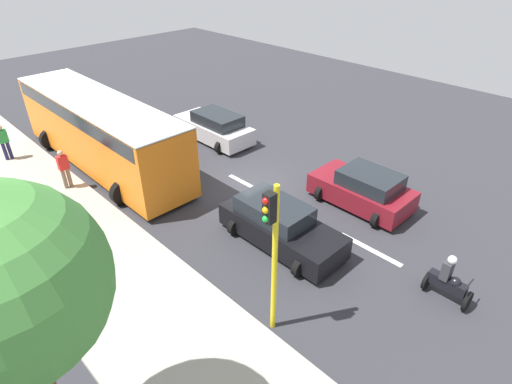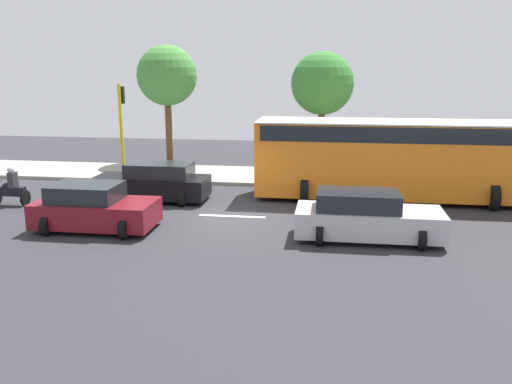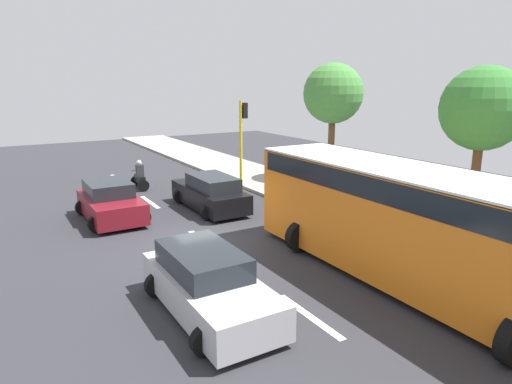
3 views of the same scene
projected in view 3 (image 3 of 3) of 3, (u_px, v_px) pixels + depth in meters
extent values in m
cube|color=#2D2D33|center=(204.00, 242.00, 15.67)|extent=(40.00, 60.00, 0.10)
cube|color=#9E998E|center=(355.00, 210.00, 19.11)|extent=(4.00, 60.00, 0.15)
cube|color=white|center=(309.00, 316.00, 10.65)|extent=(0.20, 2.40, 0.01)
cube|color=white|center=(204.00, 241.00, 15.66)|extent=(0.20, 2.40, 0.01)
cube|color=white|center=(150.00, 202.00, 20.67)|extent=(0.20, 2.40, 0.01)
cube|color=white|center=(117.00, 179.00, 25.67)|extent=(0.20, 2.40, 0.01)
cube|color=black|center=(210.00, 196.00, 19.51)|extent=(1.75, 4.53, 0.80)
cube|color=#1E2328|center=(213.00, 182.00, 19.05)|extent=(1.47, 2.53, 0.56)
cylinder|color=black|center=(180.00, 196.00, 20.43)|extent=(0.64, 0.22, 0.64)
cylinder|color=black|center=(211.00, 192.00, 21.19)|extent=(0.64, 0.22, 0.64)
cylinder|color=black|center=(208.00, 212.00, 17.94)|extent=(0.64, 0.22, 0.64)
cylinder|color=black|center=(242.00, 207.00, 18.70)|extent=(0.64, 0.22, 0.64)
cube|color=#B7B7BC|center=(210.00, 292.00, 10.64)|extent=(1.81, 4.49, 0.80)
cube|color=#1E2328|center=(203.00, 260.00, 10.78)|extent=(1.52, 2.51, 0.56)
cylinder|color=black|center=(272.00, 320.00, 9.86)|extent=(0.64, 0.22, 0.64)
cylinder|color=black|center=(205.00, 341.00, 9.07)|extent=(0.64, 0.22, 0.64)
cylinder|color=black|center=(213.00, 272.00, 12.33)|extent=(0.64, 0.22, 0.64)
cylinder|color=black|center=(157.00, 285.00, 11.55)|extent=(0.64, 0.22, 0.64)
cube|color=maroon|center=(111.00, 206.00, 17.91)|extent=(1.92, 3.91, 0.80)
cube|color=#1E2328|center=(108.00, 188.00, 18.01)|extent=(1.61, 2.19, 0.56)
cylinder|color=black|center=(142.00, 217.00, 17.32)|extent=(0.64, 0.22, 0.64)
cylinder|color=black|center=(97.00, 224.00, 16.47)|extent=(0.64, 0.22, 0.64)
cylinder|color=black|center=(125.00, 202.00, 19.47)|extent=(0.64, 0.22, 0.64)
cylinder|color=black|center=(83.00, 208.00, 18.62)|extent=(0.64, 0.22, 0.64)
cube|color=orange|center=(413.00, 227.00, 11.95)|extent=(2.50, 11.00, 2.90)
cube|color=black|center=(417.00, 186.00, 11.69)|extent=(2.52, 10.56, 0.60)
cube|color=white|center=(418.00, 172.00, 11.60)|extent=(2.50, 11.00, 0.08)
cylinder|color=black|center=(300.00, 237.00, 14.62)|extent=(1.00, 0.30, 1.00)
cylinder|color=black|center=(351.00, 226.00, 15.71)|extent=(1.00, 0.30, 1.00)
cylinder|color=black|center=(136.00, 181.00, 23.60)|extent=(0.60, 0.10, 0.60)
cylinder|color=black|center=(143.00, 186.00, 22.60)|extent=(0.60, 0.10, 0.60)
cube|color=black|center=(140.00, 179.00, 23.00)|extent=(0.28, 1.10, 0.36)
sphere|color=black|center=(138.00, 175.00, 23.12)|extent=(0.32, 0.32, 0.32)
cylinder|color=black|center=(136.00, 170.00, 23.37)|extent=(0.55, 0.04, 0.04)
cube|color=#333338|center=(140.00, 171.00, 22.81)|extent=(0.36, 0.24, 0.60)
sphere|color=silver|center=(139.00, 163.00, 22.75)|extent=(0.26, 0.26, 0.26)
cylinder|color=#72604C|center=(431.00, 240.00, 14.10)|extent=(0.16, 0.16, 0.85)
cylinder|color=#72604C|center=(435.00, 239.00, 14.20)|extent=(0.16, 0.16, 0.85)
cube|color=red|center=(435.00, 217.00, 13.98)|extent=(0.40, 0.24, 0.60)
sphere|color=tan|center=(437.00, 204.00, 13.87)|extent=(0.22, 0.22, 0.22)
cylinder|color=yellow|center=(241.00, 146.00, 22.43)|extent=(0.14, 0.14, 4.50)
cube|color=black|center=(245.00, 111.00, 22.12)|extent=(0.24, 0.24, 0.76)
sphere|color=red|center=(247.00, 106.00, 22.12)|extent=(0.16, 0.16, 0.16)
sphere|color=#F2A50C|center=(247.00, 110.00, 22.18)|extent=(0.16, 0.16, 0.16)
sphere|color=green|center=(247.00, 115.00, 22.24)|extent=(0.16, 0.16, 0.16)
cylinder|color=brown|center=(475.00, 178.00, 18.21)|extent=(0.36, 0.36, 3.22)
sphere|color=#387F33|center=(483.00, 108.00, 17.55)|extent=(3.30, 3.30, 3.30)
cylinder|color=brown|center=(331.00, 148.00, 24.74)|extent=(0.36, 0.36, 3.65)
sphere|color=#478C3D|center=(333.00, 93.00, 24.03)|extent=(3.21, 3.21, 3.21)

